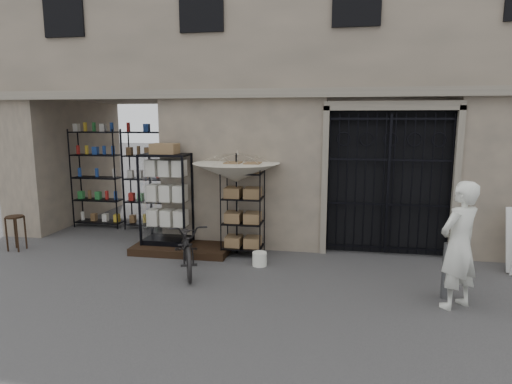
% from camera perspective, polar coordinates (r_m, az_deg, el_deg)
% --- Properties ---
extents(ground, '(80.00, 80.00, 0.00)m').
position_cam_1_polar(ground, '(7.21, 4.45, -12.72)').
color(ground, black).
rests_on(ground, ground).
extents(main_building, '(14.00, 4.00, 9.00)m').
position_cam_1_polar(main_building, '(10.79, 6.97, 19.00)').
color(main_building, gray).
rests_on(main_building, ground).
extents(shop_recess, '(3.00, 1.70, 3.00)m').
position_cam_1_polar(shop_recess, '(10.80, -18.38, 2.60)').
color(shop_recess, black).
rests_on(shop_recess, ground).
extents(shop_shelving, '(2.70, 0.50, 2.50)m').
position_cam_1_polar(shop_shelving, '(11.29, -17.34, 1.66)').
color(shop_shelving, black).
rests_on(shop_shelving, ground).
extents(iron_gate, '(2.50, 0.21, 3.00)m').
position_cam_1_polar(iron_gate, '(9.07, 17.08, 1.38)').
color(iron_gate, black).
rests_on(iron_gate, ground).
extents(step_platform, '(2.00, 0.90, 0.15)m').
position_cam_1_polar(step_platform, '(9.12, -9.87, -7.46)').
color(step_platform, black).
rests_on(step_platform, ground).
extents(display_cabinet, '(1.07, 0.82, 2.05)m').
position_cam_1_polar(display_cabinet, '(9.14, -11.84, -1.52)').
color(display_cabinet, black).
rests_on(display_cabinet, step_platform).
extents(wire_rack, '(0.85, 0.66, 1.80)m').
position_cam_1_polar(wire_rack, '(8.63, -1.75, -2.77)').
color(wire_rack, black).
rests_on(wire_rack, ground).
extents(market_umbrella, '(1.91, 1.93, 2.49)m').
position_cam_1_polar(market_umbrella, '(8.58, -2.64, 3.31)').
color(market_umbrella, black).
rests_on(market_umbrella, ground).
extents(white_bucket, '(0.35, 0.35, 0.26)m').
position_cam_1_polar(white_bucket, '(8.19, 0.48, -8.91)').
color(white_bucket, white).
rests_on(white_bucket, ground).
extents(bicycle, '(0.95, 1.12, 1.81)m').
position_cam_1_polar(bicycle, '(8.08, -9.04, -10.29)').
color(bicycle, black).
rests_on(bicycle, ground).
extents(wooden_stool, '(0.38, 0.38, 0.74)m').
position_cam_1_polar(wooden_stool, '(10.37, -29.36, -4.69)').
color(wooden_stool, black).
rests_on(wooden_stool, ground).
extents(steel_bollard, '(0.20, 0.20, 0.88)m').
position_cam_1_polar(steel_bollard, '(7.31, 24.16, -9.59)').
color(steel_bollard, slate).
rests_on(steel_bollard, ground).
extents(shopkeeper, '(1.70, 1.91, 0.45)m').
position_cam_1_polar(shopkeeper, '(7.19, 24.86, -13.68)').
color(shopkeeper, silver).
rests_on(shopkeeper, ground).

